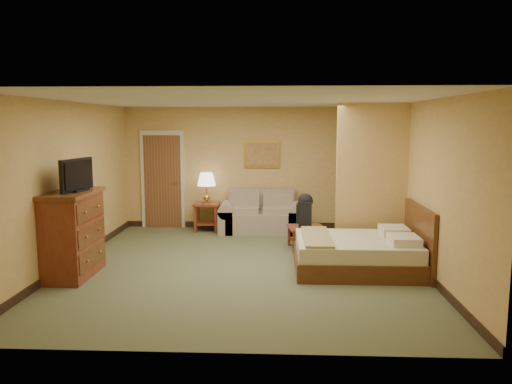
# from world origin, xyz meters

# --- Properties ---
(floor) EXTENTS (6.00, 6.00, 0.00)m
(floor) POSITION_xyz_m (0.00, 0.00, 0.00)
(floor) COLOR #545B3B
(floor) RESTS_ON ground
(ceiling) EXTENTS (6.00, 6.00, 0.00)m
(ceiling) POSITION_xyz_m (0.00, 0.00, 2.60)
(ceiling) COLOR white
(ceiling) RESTS_ON back_wall
(back_wall) EXTENTS (5.50, 0.02, 2.60)m
(back_wall) POSITION_xyz_m (0.00, 3.00, 1.30)
(back_wall) COLOR tan
(back_wall) RESTS_ON floor
(left_wall) EXTENTS (0.02, 6.00, 2.60)m
(left_wall) POSITION_xyz_m (-2.75, 0.00, 1.30)
(left_wall) COLOR tan
(left_wall) RESTS_ON floor
(right_wall) EXTENTS (0.02, 6.00, 2.60)m
(right_wall) POSITION_xyz_m (2.75, 0.00, 1.30)
(right_wall) COLOR tan
(right_wall) RESTS_ON floor
(partition) EXTENTS (1.20, 0.15, 2.60)m
(partition) POSITION_xyz_m (2.15, 0.93, 1.30)
(partition) COLOR tan
(partition) RESTS_ON floor
(door) EXTENTS (0.94, 0.16, 2.10)m
(door) POSITION_xyz_m (-1.95, 2.96, 1.03)
(door) COLOR beige
(door) RESTS_ON floor
(baseboard) EXTENTS (5.50, 0.02, 0.12)m
(baseboard) POSITION_xyz_m (0.00, 2.99, 0.06)
(baseboard) COLOR black
(baseboard) RESTS_ON floor
(loveseat) EXTENTS (1.73, 0.80, 0.88)m
(loveseat) POSITION_xyz_m (0.20, 2.57, 0.28)
(loveseat) COLOR gray
(loveseat) RESTS_ON floor
(side_table) EXTENTS (0.54, 0.54, 0.59)m
(side_table) POSITION_xyz_m (-0.95, 2.65, 0.39)
(side_table) COLOR maroon
(side_table) RESTS_ON floor
(table_lamp) EXTENTS (0.39, 0.39, 0.64)m
(table_lamp) POSITION_xyz_m (-0.95, 2.65, 1.07)
(table_lamp) COLOR #B68443
(table_lamp) RESTS_ON side_table
(coffee_table) EXTENTS (0.72, 0.72, 0.40)m
(coffee_table) POSITION_xyz_m (1.06, 1.19, 0.29)
(coffee_table) COLOR maroon
(coffee_table) RESTS_ON floor
(wall_picture) EXTENTS (0.76, 0.04, 0.59)m
(wall_picture) POSITION_xyz_m (0.20, 2.97, 1.60)
(wall_picture) COLOR #B78E3F
(wall_picture) RESTS_ON back_wall
(dresser) EXTENTS (0.63, 1.19, 1.27)m
(dresser) POSITION_xyz_m (-2.48, -0.59, 0.64)
(dresser) COLOR maroon
(dresser) RESTS_ON floor
(tv) EXTENTS (0.25, 0.78, 0.48)m
(tv) POSITION_xyz_m (-2.38, -0.59, 1.50)
(tv) COLOR black
(tv) RESTS_ON dresser
(bed) EXTENTS (1.92, 1.58, 1.02)m
(bed) POSITION_xyz_m (1.82, -0.10, 0.28)
(bed) COLOR #4E2712
(bed) RESTS_ON floor
(backpack) EXTENTS (0.26, 0.34, 0.56)m
(backpack) POSITION_xyz_m (1.02, 0.83, 0.80)
(backpack) COLOR black
(backpack) RESTS_ON bed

